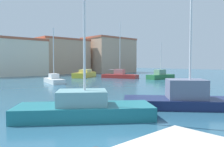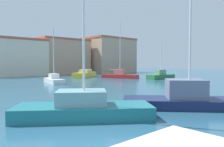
% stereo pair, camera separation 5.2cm
% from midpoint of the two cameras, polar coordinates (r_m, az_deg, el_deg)
% --- Properties ---
extents(water, '(160.00, 160.00, 0.00)m').
position_cam_midpoint_polar(water, '(30.75, -5.56, -2.55)').
color(water, '#285670').
rests_on(water, ground).
extents(sailboat_navy_center_channel, '(7.38, 7.70, 9.75)m').
position_cam_midpoint_polar(sailboat_navy_center_channel, '(14.79, 18.95, -6.04)').
color(sailboat_navy_center_channel, '#19234C').
rests_on(sailboat_navy_center_channel, water).
extents(sailboat_red_distant_north, '(4.47, 7.04, 10.30)m').
position_cam_midpoint_polar(sailboat_red_distant_north, '(41.22, 1.99, -0.43)').
color(sailboat_red_distant_north, '#B22823').
rests_on(sailboat_red_distant_north, water).
extents(sailboat_yellow_far_left, '(7.42, 5.88, 9.10)m').
position_cam_midpoint_polar(sailboat_yellow_far_left, '(44.24, -7.03, -0.14)').
color(sailboat_yellow_far_left, gold).
rests_on(sailboat_yellow_far_left, water).
extents(sailboat_green_behind_lamppost, '(5.67, 2.25, 6.41)m').
position_cam_midpoint_polar(sailboat_green_behind_lamppost, '(40.03, 12.32, -0.55)').
color(sailboat_green_behind_lamppost, '#28703D').
rests_on(sailboat_green_behind_lamppost, water).
extents(sailboat_white_outer_mooring, '(2.84, 5.90, 7.68)m').
position_cam_midpoint_polar(sailboat_white_outer_mooring, '(32.07, -14.75, -1.52)').
color(sailboat_white_outer_mooring, white).
rests_on(sailboat_white_outer_mooring, water).
extents(sailboat_teal_far_right, '(6.91, 5.94, 9.69)m').
position_cam_midpoint_polar(sailboat_teal_far_right, '(11.50, -7.30, -8.67)').
color(sailboat_teal_far_right, '#1E707A').
rests_on(sailboat_teal_far_right, water).
extents(waterfront_apartments, '(13.56, 8.55, 8.15)m').
position_cam_midpoint_polar(waterfront_apartments, '(53.31, -24.38, 3.84)').
color(waterfront_apartments, beige).
rests_on(waterfront_apartments, ground).
extents(harbor_office, '(13.16, 6.60, 9.09)m').
position_cam_midpoint_polar(harbor_office, '(59.26, -12.43, 4.34)').
color(harbor_office, tan).
rests_on(harbor_office, ground).
extents(yacht_club, '(13.96, 9.85, 10.14)m').
position_cam_midpoint_polar(yacht_club, '(66.13, -0.79, 4.68)').
color(yacht_club, tan).
rests_on(yacht_club, ground).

